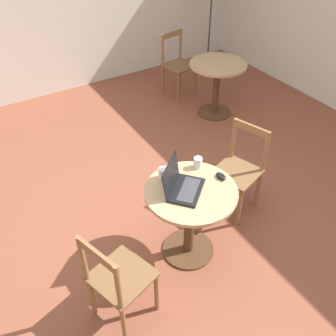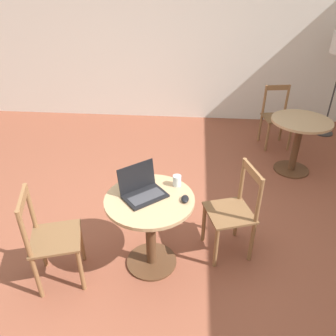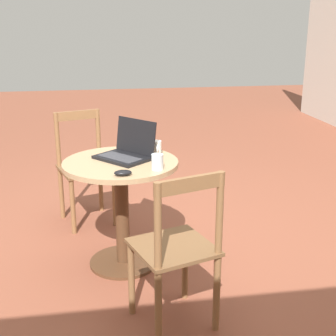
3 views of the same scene
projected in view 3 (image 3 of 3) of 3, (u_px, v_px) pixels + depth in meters
name	position (u px, v px, depth m)	size (l,w,h in m)	color
ground_plane	(157.00, 252.00, 3.24)	(16.00, 16.00, 0.00)	brown
cafe_table_near	(121.00, 191.00, 2.94)	(0.72, 0.72, 0.71)	#51331E
chair_near_right	(177.00, 251.00, 2.34)	(0.48, 0.48, 0.86)	brown
chair_near_left	(84.00, 168.00, 3.64)	(0.48, 0.48, 0.86)	brown
laptop	(127.00, 151.00, 2.93)	(0.41, 0.41, 0.24)	black
mouse	(123.00, 173.00, 2.61)	(0.06, 0.10, 0.03)	black
mug	(156.00, 148.00, 3.00)	(0.11, 0.07, 0.09)	silver
drinking_glass	(157.00, 162.00, 2.71)	(0.07, 0.07, 0.09)	silver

